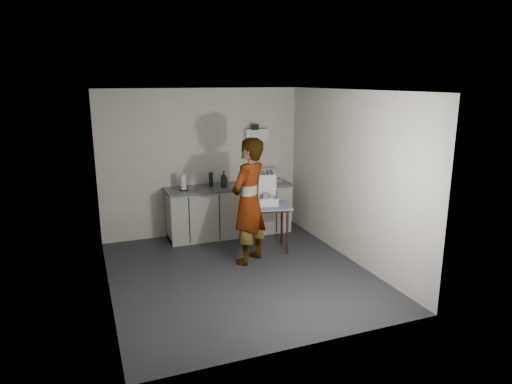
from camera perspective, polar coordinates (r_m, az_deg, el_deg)
name	(u,v)px	position (r m, az deg, el deg)	size (l,w,h in m)	color
ground	(240,273)	(6.73, -2.06, -10.13)	(4.00, 4.00, 0.00)	#28282D
wall_back	(202,163)	(8.19, -6.73, 3.66)	(3.60, 0.02, 2.60)	beige
wall_right	(350,177)	(7.09, 11.64, 1.88)	(0.02, 4.00, 2.60)	beige
wall_left	(103,198)	(6.00, -18.55, -0.74)	(0.02, 4.00, 2.60)	beige
ceiling	(238,91)	(6.15, -2.28, 12.53)	(3.60, 4.00, 0.01)	silver
kitchen_counter	(229,212)	(8.22, -3.35, -2.47)	(2.24, 0.62, 0.91)	black
wall_shelf	(256,136)	(8.36, -0.01, 7.06)	(0.42, 0.18, 0.37)	white
side_table	(272,211)	(7.41, 1.96, -2.35)	(0.71, 0.71, 0.77)	#35190C
standing_man	(249,201)	(6.85, -0.90, -1.17)	(0.70, 0.46, 1.92)	#B2A593
soap_bottle	(224,179)	(7.94, -4.06, 1.61)	(0.11, 0.11, 0.29)	black
soda_can	(226,181)	(8.13, -3.81, 1.34)	(0.07, 0.07, 0.14)	red
dark_bottle	(211,179)	(8.05, -5.65, 1.58)	(0.07, 0.07, 0.25)	black
paper_towel	(183,183)	(7.83, -9.06, 1.15)	(0.15, 0.15, 0.27)	black
dish_rack	(269,178)	(8.39, 1.63, 1.71)	(0.38, 0.28, 0.27)	white
bakery_box	(268,198)	(7.40, 1.45, -0.76)	(0.40, 0.41, 0.45)	white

